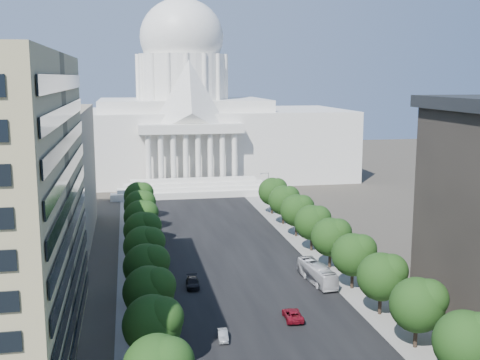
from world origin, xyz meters
TOP-DOWN VIEW (x-y plane):
  - road_asphalt at (0.00, 90.00)m, footprint 30.00×260.00m
  - sidewalk_left at (-19.00, 90.00)m, footprint 8.00×260.00m
  - sidewalk_right at (19.00, 90.00)m, footprint 8.00×260.00m
  - capitol at (0.00, 184.89)m, footprint 120.00×56.00m
  - office_block_left_far at (-48.00, 100.00)m, footprint 38.00×52.00m
  - tree_l_c at (-17.66, 35.81)m, footprint 7.79×7.60m
  - tree_l_d at (-17.66, 47.81)m, footprint 7.79×7.60m
  - tree_l_e at (-17.66, 59.81)m, footprint 7.79×7.60m
  - tree_l_f at (-17.66, 71.81)m, footprint 7.79×7.60m
  - tree_l_g at (-17.66, 83.81)m, footprint 7.79×7.60m
  - tree_l_h at (-17.66, 95.81)m, footprint 7.79×7.60m
  - tree_l_i at (-17.66, 107.81)m, footprint 7.79×7.60m
  - tree_l_j at (-17.66, 119.81)m, footprint 7.79×7.60m
  - tree_r_b at (18.34, 23.81)m, footprint 7.79×7.60m
  - tree_r_c at (18.34, 35.81)m, footprint 7.79×7.60m
  - tree_r_d at (18.34, 47.81)m, footprint 7.79×7.60m
  - tree_r_e at (18.34, 59.81)m, footprint 7.79×7.60m
  - tree_r_f at (18.34, 71.81)m, footprint 7.79×7.60m
  - tree_r_g at (18.34, 83.81)m, footprint 7.79×7.60m
  - tree_r_h at (18.34, 95.81)m, footprint 7.79×7.60m
  - tree_r_i at (18.34, 107.81)m, footprint 7.79×7.60m
  - tree_r_j at (18.34, 119.81)m, footprint 7.79×7.60m
  - streetlight_b at (19.90, 35.00)m, footprint 2.61×0.44m
  - streetlight_c at (19.90, 60.00)m, footprint 2.61×0.44m
  - streetlight_d at (19.90, 85.00)m, footprint 2.61×0.44m
  - streetlight_e at (19.90, 110.00)m, footprint 2.61×0.44m
  - streetlight_f at (19.90, 135.00)m, footprint 2.61×0.44m
  - car_silver at (-7.85, 43.23)m, footprint 1.69×4.07m
  - car_red at (3.87, 48.31)m, footprint 2.93×5.82m
  - car_dark_b at (-9.75, 65.68)m, footprint 2.56×5.70m
  - city_bus at (12.81, 63.99)m, footprint 4.11×12.68m

SIDE VIEW (x-z plane):
  - road_asphalt at x=0.00m, z-range -0.01..0.01m
  - sidewalk_left at x=-19.00m, z-range -0.01..0.01m
  - sidewalk_right at x=19.00m, z-range -0.01..0.01m
  - car_silver at x=-7.85m, z-range 0.00..1.31m
  - car_red at x=3.87m, z-range 0.00..1.58m
  - car_dark_b at x=-9.75m, z-range 0.00..1.62m
  - city_bus at x=12.81m, z-range 0.00..3.47m
  - streetlight_b at x=19.90m, z-range 1.32..10.32m
  - streetlight_c at x=19.90m, z-range 1.32..10.32m
  - streetlight_d at x=19.90m, z-range 1.32..10.32m
  - streetlight_e at x=19.90m, z-range 1.32..10.32m
  - streetlight_f at x=19.90m, z-range 1.32..10.32m
  - tree_l_c at x=-17.66m, z-range 1.47..11.44m
  - tree_l_d at x=-17.66m, z-range 1.47..11.44m
  - tree_l_e at x=-17.66m, z-range 1.47..11.44m
  - tree_l_f at x=-17.66m, z-range 1.47..11.44m
  - tree_l_g at x=-17.66m, z-range 1.47..11.44m
  - tree_l_h at x=-17.66m, z-range 1.47..11.44m
  - tree_l_i at x=-17.66m, z-range 1.47..11.44m
  - tree_l_j at x=-17.66m, z-range 1.47..11.44m
  - tree_r_b at x=18.34m, z-range 1.47..11.44m
  - tree_r_c at x=18.34m, z-range 1.47..11.44m
  - tree_r_d at x=18.34m, z-range 1.47..11.44m
  - tree_r_e at x=18.34m, z-range 1.47..11.44m
  - tree_r_f at x=18.34m, z-range 1.47..11.44m
  - tree_r_g at x=18.34m, z-range 1.47..11.44m
  - tree_r_h at x=18.34m, z-range 1.47..11.44m
  - tree_r_i at x=18.34m, z-range 1.47..11.44m
  - tree_r_j at x=18.34m, z-range 1.47..11.44m
  - office_block_left_far at x=-48.00m, z-range 0.00..30.00m
  - capitol at x=0.00m, z-range -16.49..56.51m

